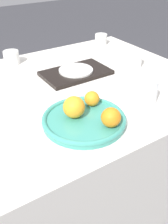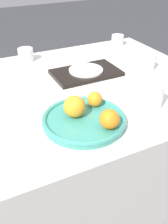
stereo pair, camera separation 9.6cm
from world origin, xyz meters
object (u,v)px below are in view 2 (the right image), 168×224
at_px(serving_tray, 86,73).
at_px(side_plate, 86,70).
at_px(orange_0, 75,107).
at_px(orange_2, 95,99).
at_px(orange_1, 109,119).
at_px(fruit_platter, 84,120).
at_px(cup_2, 118,40).
at_px(cup_0, 26,55).
at_px(cup_1, 148,62).
at_px(water_glass, 154,95).

distance_m(serving_tray, side_plate, 0.02).
height_order(orange_0, orange_2, orange_0).
bearing_deg(side_plate, orange_1, -107.23).
relative_size(fruit_platter, orange_1, 4.41).
height_order(serving_tray, cup_2, cup_2).
xyz_separation_m(cup_0, cup_1, (0.55, -0.40, 0.01)).
bearing_deg(orange_1, serving_tray, 72.77).
xyz_separation_m(water_glass, cup_0, (-0.33, 0.72, -0.01)).
distance_m(serving_tray, cup_0, 0.39).
bearing_deg(water_glass, orange_1, -164.08).
distance_m(orange_2, side_plate, 0.35).
height_order(orange_2, side_plate, orange_2).
relative_size(orange_1, cup_0, 0.84).
relative_size(orange_2, cup_0, 0.71).
bearing_deg(fruit_platter, cup_0, 91.79).
relative_size(orange_1, cup_1, 0.85).
distance_m(orange_0, cup_1, 0.62).
relative_size(orange_0, water_glass, 0.80).
bearing_deg(orange_0, orange_2, 17.23).
bearing_deg(serving_tray, cup_1, -14.20).
height_order(orange_1, serving_tray, orange_1).
distance_m(fruit_platter, cup_1, 0.61).
height_order(orange_1, orange_2, orange_1).
relative_size(side_plate, cup_0, 2.06).
bearing_deg(side_plate, serving_tray, 0.00).
bearing_deg(side_plate, water_glass, -74.82).
bearing_deg(cup_2, serving_tray, -140.82).
height_order(orange_2, water_glass, water_glass).
bearing_deg(serving_tray, cup_2, 39.18).
height_order(orange_0, cup_2, orange_0).
bearing_deg(orange_2, water_glass, -19.13).
height_order(orange_2, cup_2, orange_2).
bearing_deg(water_glass, cup_2, 68.45).
xyz_separation_m(fruit_platter, orange_0, (-0.02, 0.03, 0.05)).
bearing_deg(cup_2, cup_0, -179.62).
xyz_separation_m(orange_0, cup_0, (0.00, 0.67, -0.03)).
xyz_separation_m(cup_1, cup_2, (0.07, 0.41, -0.01)).
relative_size(cup_1, cup_2, 1.06).
bearing_deg(fruit_platter, side_plate, 62.37).
xyz_separation_m(water_glass, side_plate, (-0.11, 0.40, -0.03)).
relative_size(fruit_platter, water_glass, 3.04).
distance_m(orange_0, water_glass, 0.34).
distance_m(orange_1, water_glass, 0.27).
relative_size(fruit_platter, orange_2, 5.22).
bearing_deg(orange_1, fruit_platter, 120.92).
distance_m(fruit_platter, serving_tray, 0.44).
bearing_deg(fruit_platter, orange_0, 126.64).
distance_m(orange_1, cup_0, 0.80).
distance_m(orange_1, cup_2, 0.97).
height_order(water_glass, cup_1, water_glass).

